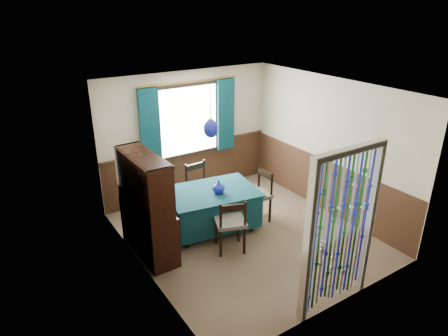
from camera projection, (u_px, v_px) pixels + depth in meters
floor at (246, 235)px, 6.79m from camera, size 4.00×4.00×0.00m
ceiling at (249, 89)px, 5.82m from camera, size 4.00×4.00×0.00m
wall_back at (188, 135)px, 7.86m from camera, size 3.60×0.00×3.60m
wall_front at (346, 222)px, 4.76m from camera, size 3.60×0.00×3.60m
wall_left at (140, 195)px, 5.41m from camera, size 0.00×4.00×4.00m
wall_right at (328, 147)px, 7.21m from camera, size 0.00×4.00×4.00m
wainscot_back at (189, 170)px, 8.14m from camera, size 3.60×0.00×3.60m
wainscot_front at (338, 273)px, 5.06m from camera, size 3.60×0.00×3.60m
wainscot_left at (145, 242)px, 5.71m from camera, size 0.00×4.00×4.00m
wainscot_right at (323, 184)px, 7.49m from camera, size 0.00×4.00×4.00m
window at (189, 120)px, 7.70m from camera, size 1.32×0.12×1.42m
doorway at (340, 234)px, 4.88m from camera, size 1.16×0.12×2.18m
dining_table at (212, 207)px, 6.84m from camera, size 1.65×1.27×0.72m
chair_near at (231, 223)px, 6.21m from camera, size 0.58×0.57×0.93m
chair_far at (200, 187)px, 7.38m from camera, size 0.50×0.48×0.95m
chair_left at (157, 214)px, 6.52m from camera, size 0.55×0.56×0.88m
chair_right at (257, 194)px, 7.10m from camera, size 0.47×0.49×0.95m
sideboard at (148, 220)px, 6.13m from camera, size 0.46×1.26×1.64m
pendant_lamp at (211, 128)px, 6.30m from camera, size 0.24×0.24×0.83m
vase_table at (219, 187)px, 6.63m from camera, size 0.25×0.25×0.20m
bowl_shelf at (155, 191)px, 5.76m from camera, size 0.25×0.25×0.05m
vase_sideboard at (144, 193)px, 6.20m from camera, size 0.22×0.22×0.21m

